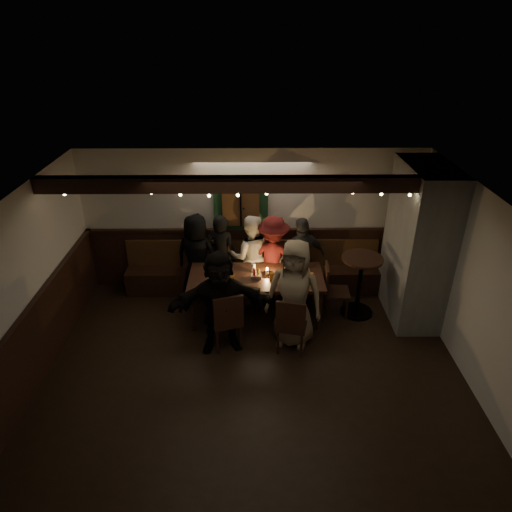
{
  "coord_description": "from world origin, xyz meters",
  "views": [
    {
      "loc": [
        -0.0,
        -5.02,
        4.55
      ],
      "look_at": [
        0.06,
        1.6,
        1.05
      ],
      "focal_mm": 32.0,
      "sensor_mm": 36.0,
      "label": 1
    }
  ],
  "objects_px": {
    "person_b": "(221,255)",
    "person_d": "(273,258)",
    "chair_near_left": "(227,318)",
    "person_f": "(220,302)",
    "person_c": "(251,256)",
    "person_a": "(197,257)",
    "person_e": "(302,259)",
    "dining_table": "(256,280)",
    "chair_near_right": "(291,323)",
    "chair_end": "(332,287)",
    "person_g": "(294,294)",
    "high_top": "(360,278)"
  },
  "relations": [
    {
      "from": "person_e",
      "to": "person_f",
      "type": "bearing_deg",
      "value": 25.68
    },
    {
      "from": "person_b",
      "to": "person_d",
      "type": "height_order",
      "value": "person_d"
    },
    {
      "from": "person_d",
      "to": "person_g",
      "type": "relative_size",
      "value": 0.9
    },
    {
      "from": "chair_near_right",
      "to": "person_d",
      "type": "bearing_deg",
      "value": 97.54
    },
    {
      "from": "dining_table",
      "to": "person_a",
      "type": "xyz_separation_m",
      "value": [
        -1.03,
        0.67,
        0.07
      ]
    },
    {
      "from": "person_c",
      "to": "person_d",
      "type": "height_order",
      "value": "person_d"
    },
    {
      "from": "dining_table",
      "to": "person_c",
      "type": "distance_m",
      "value": 0.73
    },
    {
      "from": "person_a",
      "to": "person_f",
      "type": "relative_size",
      "value": 0.96
    },
    {
      "from": "person_c",
      "to": "person_b",
      "type": "bearing_deg",
      "value": -7.98
    },
    {
      "from": "chair_near_right",
      "to": "person_d",
      "type": "relative_size",
      "value": 0.61
    },
    {
      "from": "person_d",
      "to": "person_e",
      "type": "height_order",
      "value": "person_d"
    },
    {
      "from": "high_top",
      "to": "person_g",
      "type": "distance_m",
      "value": 1.41
    },
    {
      "from": "high_top",
      "to": "person_a",
      "type": "distance_m",
      "value": 2.83
    },
    {
      "from": "person_a",
      "to": "person_c",
      "type": "xyz_separation_m",
      "value": [
        0.94,
        0.05,
        -0.02
      ]
    },
    {
      "from": "dining_table",
      "to": "chair_near_left",
      "type": "relative_size",
      "value": 2.22
    },
    {
      "from": "chair_end",
      "to": "person_b",
      "type": "relative_size",
      "value": 0.6
    },
    {
      "from": "chair_near_right",
      "to": "person_c",
      "type": "height_order",
      "value": "person_c"
    },
    {
      "from": "person_f",
      "to": "person_a",
      "type": "bearing_deg",
      "value": 100.2
    },
    {
      "from": "person_e",
      "to": "person_g",
      "type": "height_order",
      "value": "person_g"
    },
    {
      "from": "high_top",
      "to": "dining_table",
      "type": "bearing_deg",
      "value": -176.98
    },
    {
      "from": "person_f",
      "to": "chair_end",
      "type": "bearing_deg",
      "value": 17.56
    },
    {
      "from": "person_e",
      "to": "chair_end",
      "type": "bearing_deg",
      "value": 108.91
    },
    {
      "from": "dining_table",
      "to": "chair_near_right",
      "type": "distance_m",
      "value": 1.09
    },
    {
      "from": "person_d",
      "to": "person_e",
      "type": "distance_m",
      "value": 0.5
    },
    {
      "from": "person_g",
      "to": "chair_end",
      "type": "bearing_deg",
      "value": 62.84
    },
    {
      "from": "high_top",
      "to": "chair_near_right",
      "type": "bearing_deg",
      "value": -139.69
    },
    {
      "from": "chair_near_right",
      "to": "person_b",
      "type": "height_order",
      "value": "person_b"
    },
    {
      "from": "dining_table",
      "to": "person_d",
      "type": "xyz_separation_m",
      "value": [
        0.3,
        0.63,
        0.07
      ]
    },
    {
      "from": "chair_near_left",
      "to": "person_b",
      "type": "relative_size",
      "value": 0.64
    },
    {
      "from": "high_top",
      "to": "person_b",
      "type": "bearing_deg",
      "value": 163.75
    },
    {
      "from": "chair_near_left",
      "to": "person_e",
      "type": "xyz_separation_m",
      "value": [
        1.24,
        1.47,
        0.21
      ]
    },
    {
      "from": "chair_end",
      "to": "person_d",
      "type": "height_order",
      "value": "person_d"
    },
    {
      "from": "high_top",
      "to": "person_c",
      "type": "distance_m",
      "value": 1.93
    },
    {
      "from": "person_c",
      "to": "dining_table",
      "type": "bearing_deg",
      "value": 95.35
    },
    {
      "from": "chair_end",
      "to": "person_f",
      "type": "height_order",
      "value": "person_f"
    },
    {
      "from": "chair_near_right",
      "to": "chair_end",
      "type": "height_order",
      "value": "chair_near_right"
    },
    {
      "from": "chair_end",
      "to": "person_a",
      "type": "relative_size",
      "value": 0.58
    },
    {
      "from": "person_c",
      "to": "person_f",
      "type": "bearing_deg",
      "value": 71.92
    },
    {
      "from": "person_a",
      "to": "person_e",
      "type": "height_order",
      "value": "person_a"
    },
    {
      "from": "chair_near_right",
      "to": "person_g",
      "type": "xyz_separation_m",
      "value": [
        0.05,
        0.27,
        0.33
      ]
    },
    {
      "from": "high_top",
      "to": "person_d",
      "type": "height_order",
      "value": "person_d"
    },
    {
      "from": "person_a",
      "to": "person_c",
      "type": "distance_m",
      "value": 0.94
    },
    {
      "from": "chair_near_right",
      "to": "person_f",
      "type": "height_order",
      "value": "person_f"
    },
    {
      "from": "person_d",
      "to": "person_f",
      "type": "bearing_deg",
      "value": 70.75
    },
    {
      "from": "person_d",
      "to": "person_e",
      "type": "relative_size",
      "value": 1.02
    },
    {
      "from": "chair_near_left",
      "to": "person_f",
      "type": "distance_m",
      "value": 0.28
    },
    {
      "from": "person_a",
      "to": "person_c",
      "type": "height_order",
      "value": "person_a"
    },
    {
      "from": "dining_table",
      "to": "person_f",
      "type": "distance_m",
      "value": 0.97
    },
    {
      "from": "person_b",
      "to": "person_g",
      "type": "height_order",
      "value": "person_g"
    },
    {
      "from": "person_c",
      "to": "chair_near_left",
      "type": "bearing_deg",
      "value": 75.59
    }
  ]
}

